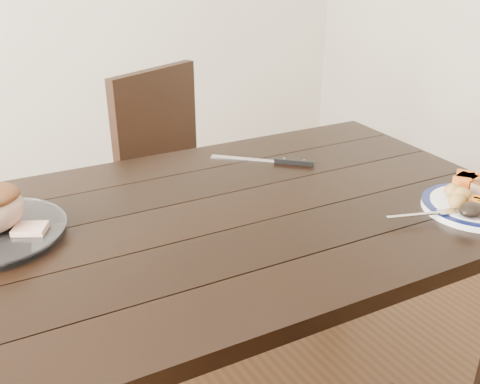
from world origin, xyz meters
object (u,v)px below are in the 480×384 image
dinner_plate (474,207)px  fork (427,214)px  carving_knife (281,161)px  dining_table (209,247)px  chair_far (180,177)px

dinner_plate → fork: fork is taller
dinner_plate → carving_knife: 0.56m
fork → carving_knife: 0.50m
dinner_plate → fork: (-0.15, 0.02, 0.01)m
dining_table → carving_knife: (0.35, 0.19, 0.10)m
chair_far → dinner_plate: bearing=85.0°
chair_far → dinner_plate: 1.12m
dining_table → dinner_plate: bearing=-28.7°
dinner_plate → carving_knife: size_ratio=1.05×
dining_table → dinner_plate: size_ratio=6.56×
chair_far → carving_knife: chair_far is taller
dining_table → carving_knife: 0.41m
carving_knife → fork: bearing=-35.9°
fork → dining_table: bearing=164.9°
dinner_plate → carving_knife: bearing=114.5°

